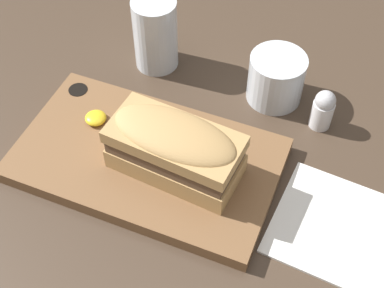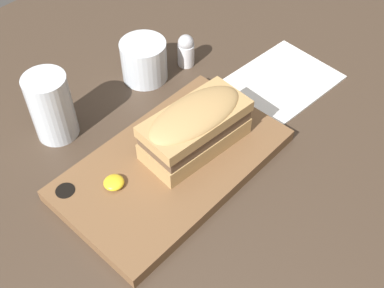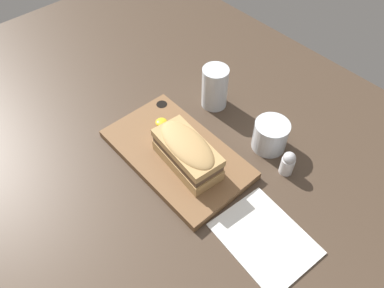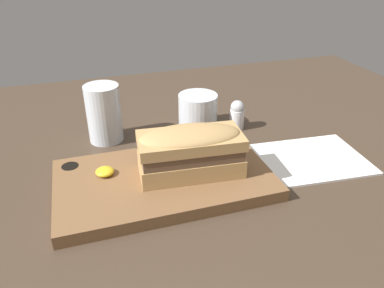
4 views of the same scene
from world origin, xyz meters
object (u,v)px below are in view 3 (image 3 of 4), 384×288
(water_glass, at_px, (215,90))
(wine_glass, at_px, (270,136))
(serving_board, at_px, (177,154))
(sandwich, at_px, (187,152))
(napkin, at_px, (265,239))
(salt_shaker, at_px, (288,163))

(water_glass, distance_m, wine_glass, 0.20)
(serving_board, xyz_separation_m, sandwich, (0.05, -0.01, 0.05))
(napkin, xyz_separation_m, salt_shaker, (-0.08, 0.16, 0.03))
(water_glass, relative_size, salt_shaker, 1.81)
(sandwich, bearing_deg, napkin, 0.40)
(serving_board, distance_m, wine_glass, 0.23)
(wine_glass, bearing_deg, napkin, -50.60)
(sandwich, distance_m, wine_glass, 0.21)
(wine_glass, relative_size, napkin, 0.41)
(serving_board, bearing_deg, wine_glass, 57.14)
(serving_board, distance_m, sandwich, 0.07)
(serving_board, relative_size, wine_glass, 4.22)
(serving_board, xyz_separation_m, napkin, (0.28, -0.00, -0.01))
(sandwich, distance_m, napkin, 0.25)
(sandwich, bearing_deg, water_glass, 120.76)
(napkin, bearing_deg, salt_shaker, 116.29)
(water_glass, distance_m, salt_shaker, 0.28)
(serving_board, bearing_deg, napkin, -0.77)
(sandwich, height_order, wine_glass, sandwich)
(napkin, height_order, salt_shaker, salt_shaker)
(wine_glass, xyz_separation_m, napkin, (0.16, -0.19, -0.03))
(sandwich, xyz_separation_m, salt_shaker, (0.16, 0.17, -0.03))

